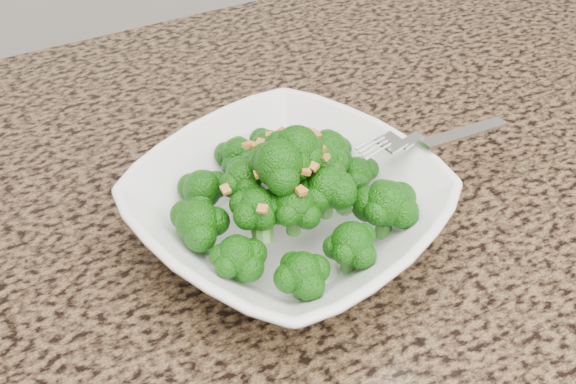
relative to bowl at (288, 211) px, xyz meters
name	(u,v)px	position (x,y,z in m)	size (l,w,h in m)	color
granite_counter	(323,368)	(-0.03, -0.12, -0.04)	(1.64, 1.04, 0.03)	brown
bowl	(288,211)	(0.00, 0.00, 0.00)	(0.24, 0.24, 0.06)	white
broccoli_pile	(288,151)	(0.00, 0.00, 0.06)	(0.21, 0.21, 0.07)	#155B0A
garlic_topping	(288,112)	(0.00, 0.00, 0.10)	(0.13, 0.13, 0.01)	#C17A2F
fork	(415,140)	(0.12, 0.00, 0.04)	(0.18, 0.03, 0.01)	silver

